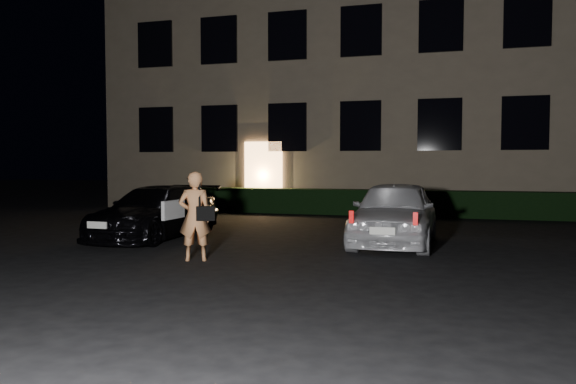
% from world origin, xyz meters
% --- Properties ---
extents(ground, '(80.00, 80.00, 0.00)m').
position_xyz_m(ground, '(0.00, 0.00, 0.00)').
color(ground, black).
rests_on(ground, ground).
extents(building, '(20.00, 8.11, 12.00)m').
position_xyz_m(building, '(-0.00, 14.99, 6.00)').
color(building, '#766854').
rests_on(building, ground).
extents(hedge, '(15.00, 0.70, 0.85)m').
position_xyz_m(hedge, '(0.00, 10.50, 0.42)').
color(hedge, black).
rests_on(hedge, ground).
extents(sedan, '(1.84, 4.27, 1.20)m').
position_xyz_m(sedan, '(-3.59, 3.44, 0.60)').
color(sedan, black).
rests_on(sedan, ground).
extents(hatch, '(1.68, 4.07, 1.38)m').
position_xyz_m(hatch, '(1.85, 3.92, 0.69)').
color(hatch, silver).
rests_on(hatch, ground).
extents(man, '(0.74, 0.56, 1.59)m').
position_xyz_m(man, '(-1.36, 0.90, 0.80)').
color(man, '#DD8F57').
rests_on(man, ground).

